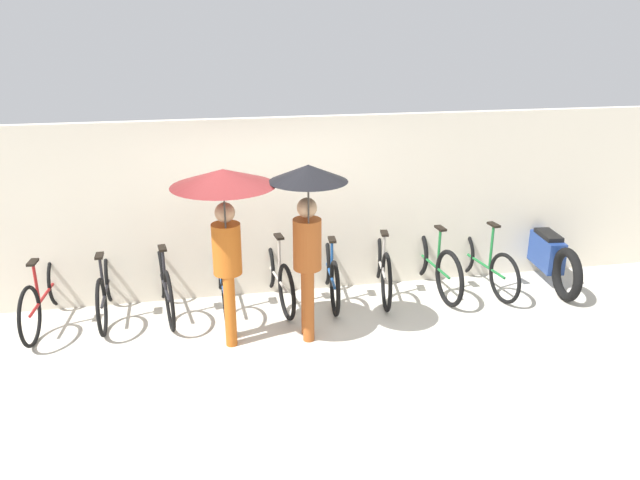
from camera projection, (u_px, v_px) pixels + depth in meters
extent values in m
plane|color=beige|center=(297.00, 367.00, 6.69)|extent=(30.00, 30.00, 0.00)
cube|color=beige|center=(272.00, 208.00, 8.16)|extent=(14.65, 0.12, 2.36)
torus|color=black|center=(57.00, 278.00, 8.06)|extent=(0.10, 0.71, 0.71)
torus|color=black|center=(30.00, 317.00, 7.03)|extent=(0.10, 0.71, 0.71)
cylinder|color=maroon|center=(44.00, 296.00, 7.55)|extent=(0.12, 1.10, 0.04)
cylinder|color=maroon|center=(36.00, 283.00, 7.28)|extent=(0.04, 0.04, 0.50)
cube|color=black|center=(33.00, 262.00, 7.19)|extent=(0.10, 0.21, 0.03)
cylinder|color=maroon|center=(53.00, 253.00, 7.94)|extent=(0.04, 0.04, 0.70)
cylinder|color=maroon|center=(49.00, 227.00, 7.82)|extent=(0.44, 0.06, 0.03)
torus|color=black|center=(109.00, 275.00, 8.16)|extent=(0.07, 0.70, 0.70)
torus|color=black|center=(102.00, 308.00, 7.26)|extent=(0.07, 0.70, 0.70)
cylinder|color=black|center=(106.00, 290.00, 7.71)|extent=(0.06, 0.98, 0.04)
cylinder|color=black|center=(102.00, 277.00, 7.47)|extent=(0.04, 0.04, 0.51)
cube|color=black|center=(99.00, 256.00, 7.38)|extent=(0.10, 0.20, 0.03)
cylinder|color=black|center=(107.00, 252.00, 8.05)|extent=(0.04, 0.04, 0.66)
cylinder|color=black|center=(104.00, 228.00, 7.94)|extent=(0.44, 0.04, 0.03)
torus|color=black|center=(160.00, 271.00, 8.25)|extent=(0.16, 0.74, 0.74)
torus|color=black|center=(169.00, 301.00, 7.38)|extent=(0.16, 0.74, 0.74)
cylinder|color=black|center=(164.00, 285.00, 7.82)|extent=(0.19, 0.98, 0.04)
cylinder|color=black|center=(164.00, 270.00, 7.57)|extent=(0.04, 0.04, 0.54)
cube|color=black|center=(162.00, 248.00, 7.47)|extent=(0.12, 0.21, 0.03)
cylinder|color=black|center=(158.00, 248.00, 8.14)|extent=(0.04, 0.04, 0.65)
cylinder|color=black|center=(156.00, 224.00, 8.03)|extent=(0.44, 0.10, 0.03)
torus|color=black|center=(218.00, 264.00, 8.48)|extent=(0.08, 0.73, 0.73)
torus|color=black|center=(225.00, 298.00, 7.48)|extent=(0.08, 0.73, 0.73)
cylinder|color=#19478C|center=(221.00, 280.00, 7.98)|extent=(0.08, 1.10, 0.04)
cylinder|color=#19478C|center=(222.00, 264.00, 7.71)|extent=(0.04, 0.04, 0.58)
cube|color=black|center=(220.00, 241.00, 7.60)|extent=(0.10, 0.20, 0.03)
cylinder|color=#19478C|center=(217.00, 243.00, 8.38)|extent=(0.04, 0.04, 0.61)
cylinder|color=#19478C|center=(215.00, 222.00, 8.27)|extent=(0.44, 0.05, 0.03)
torus|color=black|center=(267.00, 263.00, 8.56)|extent=(0.14, 0.71, 0.71)
torus|color=black|center=(287.00, 292.00, 7.66)|extent=(0.14, 0.71, 0.71)
cylinder|color=#A59E93|center=(277.00, 277.00, 8.11)|extent=(0.16, 1.01, 0.04)
cylinder|color=#A59E93|center=(279.00, 260.00, 7.85)|extent=(0.04, 0.04, 0.60)
cube|color=black|center=(279.00, 236.00, 7.74)|extent=(0.11, 0.21, 0.03)
cylinder|color=#A59E93|center=(267.00, 239.00, 8.44)|extent=(0.04, 0.04, 0.69)
cylinder|color=#A59E93|center=(266.00, 215.00, 8.33)|extent=(0.44, 0.08, 0.03)
torus|color=black|center=(326.00, 260.00, 8.67)|extent=(0.11, 0.71, 0.70)
torus|color=black|center=(335.00, 288.00, 7.76)|extent=(0.11, 0.71, 0.70)
cylinder|color=#19478C|center=(330.00, 273.00, 8.22)|extent=(0.12, 0.97, 0.04)
cylinder|color=#19478C|center=(332.00, 260.00, 7.97)|extent=(0.04, 0.04, 0.52)
cube|color=black|center=(332.00, 240.00, 7.88)|extent=(0.11, 0.21, 0.03)
cylinder|color=#19478C|center=(326.00, 237.00, 8.56)|extent=(0.04, 0.04, 0.68)
cylinder|color=#19478C|center=(326.00, 213.00, 8.44)|extent=(0.44, 0.07, 0.03)
torus|color=black|center=(377.00, 253.00, 8.86)|extent=(0.17, 0.76, 0.76)
torus|color=black|center=(386.00, 282.00, 7.88)|extent=(0.17, 0.76, 0.76)
cylinder|color=#A59E93|center=(381.00, 266.00, 8.37)|extent=(0.20, 1.04, 0.04)
cylinder|color=#A59E93|center=(384.00, 253.00, 8.11)|extent=(0.04, 0.04, 0.52)
cube|color=black|center=(384.00, 233.00, 8.01)|extent=(0.12, 0.21, 0.03)
cylinder|color=#A59E93|center=(378.00, 231.00, 8.75)|extent=(0.04, 0.04, 0.66)
cylinder|color=#A59E93|center=(378.00, 208.00, 8.64)|extent=(0.44, 0.10, 0.03)
torus|color=black|center=(416.00, 250.00, 8.96)|extent=(0.12, 0.75, 0.74)
torus|color=black|center=(449.00, 278.00, 8.01)|extent=(0.12, 0.75, 0.74)
cylinder|color=#19662D|center=(432.00, 264.00, 8.48)|extent=(0.12, 1.05, 0.04)
cylinder|color=#19662D|center=(439.00, 249.00, 8.22)|extent=(0.04, 0.04, 0.55)
cube|color=black|center=(441.00, 228.00, 8.12)|extent=(0.11, 0.21, 0.03)
cylinder|color=#19662D|center=(417.00, 228.00, 8.84)|extent=(0.04, 0.04, 0.68)
cylinder|color=#19662D|center=(419.00, 205.00, 8.73)|extent=(0.44, 0.06, 0.03)
torus|color=black|center=(461.00, 250.00, 9.07)|extent=(0.14, 0.67, 0.67)
torus|color=black|center=(505.00, 278.00, 8.10)|extent=(0.14, 0.67, 0.67)
cylinder|color=#19662D|center=(482.00, 263.00, 8.58)|extent=(0.18, 1.08, 0.04)
cylinder|color=#19662D|center=(491.00, 247.00, 8.31)|extent=(0.04, 0.04, 0.61)
cube|color=black|center=(494.00, 225.00, 8.20)|extent=(0.12, 0.21, 0.03)
cylinder|color=#19662D|center=(463.00, 227.00, 8.95)|extent=(0.04, 0.04, 0.71)
cylinder|color=#19662D|center=(465.00, 204.00, 8.83)|extent=(0.44, 0.09, 0.03)
cylinder|color=#B25619|center=(230.00, 304.00, 7.17)|extent=(0.13, 0.13, 0.85)
cylinder|color=#B25619|center=(230.00, 311.00, 7.00)|extent=(0.13, 0.13, 0.85)
cylinder|color=#B25619|center=(227.00, 249.00, 6.84)|extent=(0.32, 0.32, 0.58)
sphere|color=tan|center=(225.00, 212.00, 6.70)|extent=(0.22, 0.22, 0.22)
cylinder|color=#332D28|center=(225.00, 219.00, 6.58)|extent=(0.02, 0.02, 0.72)
cone|color=#591919|center=(223.00, 178.00, 6.43)|extent=(1.11, 1.11, 0.18)
cylinder|color=#9E4C1E|center=(307.00, 300.00, 7.27)|extent=(0.13, 0.13, 0.86)
cylinder|color=#9E4C1E|center=(309.00, 306.00, 7.10)|extent=(0.13, 0.13, 0.86)
cylinder|color=#9E4C1E|center=(307.00, 244.00, 6.94)|extent=(0.32, 0.32, 0.59)
sphere|color=tan|center=(307.00, 208.00, 6.79)|extent=(0.22, 0.22, 0.22)
cylinder|color=#332D28|center=(309.00, 214.00, 6.67)|extent=(0.02, 0.02, 0.72)
cone|color=black|center=(308.00, 173.00, 6.52)|extent=(0.84, 0.84, 0.18)
torus|color=black|center=(527.00, 242.00, 9.35)|extent=(0.19, 0.72, 0.71)
torus|color=black|center=(567.00, 275.00, 8.16)|extent=(0.19, 0.72, 0.71)
cube|color=navy|center=(546.00, 252.00, 8.73)|extent=(0.30, 0.71, 0.44)
cube|color=black|center=(549.00, 235.00, 8.64)|extent=(0.26, 0.50, 0.06)
cylinder|color=#B2B2B7|center=(532.00, 207.00, 9.16)|extent=(0.58, 0.09, 0.03)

